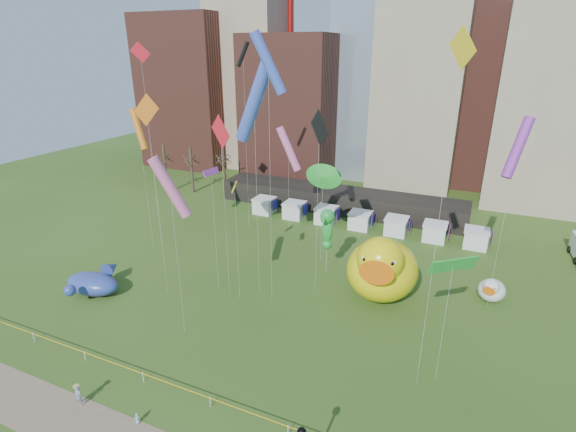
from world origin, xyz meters
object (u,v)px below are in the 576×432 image
at_px(whale_inflatable, 94,282).
at_px(big_duck, 382,268).
at_px(small_duck, 492,290).
at_px(toddler, 137,418).
at_px(woman, 78,396).
at_px(seahorse_green, 327,226).
at_px(seahorse_purple, 405,263).

bearing_deg(whale_inflatable, big_duck, 15.41).
xyz_separation_m(small_duck, whale_inflatable, (-37.38, -14.96, -0.09)).
xyz_separation_m(small_duck, toddler, (-21.57, -26.30, -0.83)).
bearing_deg(big_duck, toddler, -121.61).
distance_m(big_duck, woman, 28.04).
xyz_separation_m(whale_inflatable, woman, (10.99, -11.80, -0.31)).
distance_m(small_duck, seahorse_green, 17.55).
bearing_deg(small_duck, woman, -123.18).
distance_m(small_duck, seahorse_purple, 8.84).
distance_m(big_duck, toddler, 25.21).
distance_m(small_duck, woman, 37.59).
height_order(whale_inflatable, toddler, whale_inflatable).
bearing_deg(big_duck, seahorse_green, 154.55).
bearing_deg(whale_inflatable, small_duck, 15.15).
xyz_separation_m(big_duck, woman, (-16.13, -22.80, -2.57)).
bearing_deg(seahorse_green, small_duck, 10.06).
distance_m(big_duck, whale_inflatable, 29.36).
bearing_deg(woman, big_duck, 57.73).
distance_m(seahorse_green, woman, 27.47).
height_order(seahorse_purple, whale_inflatable, seahorse_purple).
bearing_deg(seahorse_green, toddler, -95.58).
bearing_deg(big_duck, small_duck, 16.39).
bearing_deg(seahorse_purple, small_duck, 16.28).
distance_m(seahorse_purple, woman, 30.66).
relative_size(woman, toddler, 2.06).
height_order(whale_inflatable, woman, whale_inflatable).
bearing_deg(seahorse_purple, big_duck, -135.46).
xyz_separation_m(small_duck, woman, (-26.39, -26.76, -0.40)).
relative_size(whale_inflatable, woman, 4.47).
xyz_separation_m(seahorse_purple, whale_inflatable, (-29.09, -12.82, -2.27)).
relative_size(small_duck, whale_inflatable, 0.51).
bearing_deg(big_duck, whale_inflatable, -162.68).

